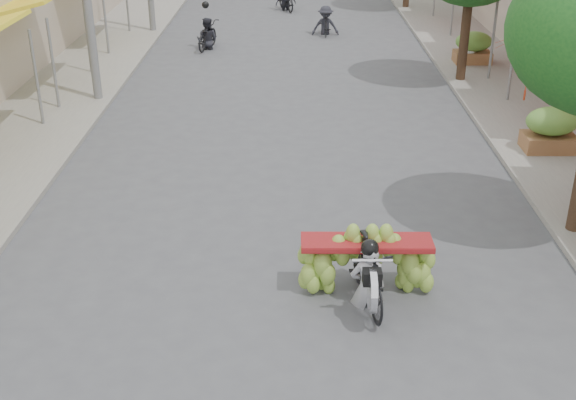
# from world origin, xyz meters

# --- Properties ---
(ground) EXTENTS (120.00, 120.00, 0.00)m
(ground) POSITION_xyz_m (0.00, 0.00, 0.00)
(ground) COLOR #4F5054
(ground) RESTS_ON ground
(sidewalk_left) EXTENTS (4.00, 60.00, 0.12)m
(sidewalk_left) POSITION_xyz_m (-7.00, 15.00, 0.06)
(sidewalk_left) COLOR gray
(sidewalk_left) RESTS_ON ground
(sidewalk_right) EXTENTS (4.00, 60.00, 0.12)m
(sidewalk_right) POSITION_xyz_m (7.00, 15.00, 0.06)
(sidewalk_right) COLOR gray
(sidewalk_right) RESTS_ON ground
(produce_crate_mid) EXTENTS (1.20, 0.88, 1.16)m
(produce_crate_mid) POSITION_xyz_m (6.20, 8.00, 0.71)
(produce_crate_mid) COLOR brown
(produce_crate_mid) RESTS_ON ground
(produce_crate_far) EXTENTS (1.20, 0.88, 1.16)m
(produce_crate_far) POSITION_xyz_m (6.20, 16.00, 0.71)
(produce_crate_far) COLOR brown
(produce_crate_far) RESTS_ON ground
(banana_motorbike) EXTENTS (2.20, 1.95, 1.92)m
(banana_motorbike) POSITION_xyz_m (1.34, 1.83, 0.67)
(banana_motorbike) COLOR black
(banana_motorbike) RESTS_ON ground
(market_umbrella) EXTENTS (2.10, 2.10, 1.68)m
(market_umbrella) POSITION_xyz_m (6.07, 9.76, 2.44)
(market_umbrella) COLOR #C03A19
(market_umbrella) RESTS_ON ground
(pedestrian) EXTENTS (1.10, 0.93, 1.92)m
(pedestrian) POSITION_xyz_m (6.03, 15.91, 1.08)
(pedestrian) COLOR white
(pedestrian) RESTS_ON ground
(bg_motorbike_a) EXTENTS (1.01, 1.84, 1.95)m
(bg_motorbike_a) POSITION_xyz_m (-2.95, 18.39, 0.73)
(bg_motorbike_a) COLOR black
(bg_motorbike_a) RESTS_ON ground
(bg_motorbike_b) EXTENTS (1.06, 1.64, 1.95)m
(bg_motorbike_b) POSITION_xyz_m (1.47, 20.69, 0.86)
(bg_motorbike_b) COLOR black
(bg_motorbike_b) RESTS_ON ground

